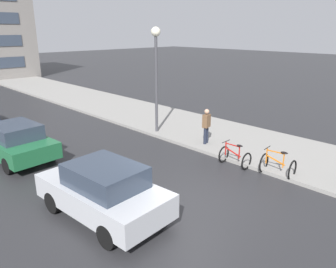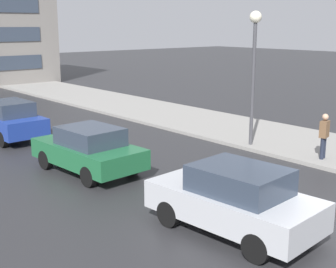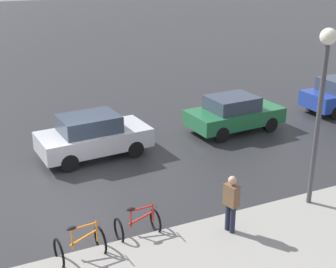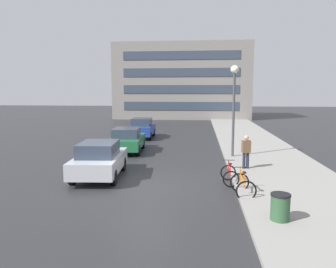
{
  "view_description": "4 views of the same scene",
  "coord_description": "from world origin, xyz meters",
  "px_view_note": "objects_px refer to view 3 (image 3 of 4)",
  "views": [
    {
      "loc": [
        -6.73,
        -5.97,
        5.12
      ],
      "look_at": [
        1.73,
        2.72,
        1.24
      ],
      "focal_mm": 35.0,
      "sensor_mm": 36.0,
      "label": 1
    },
    {
      "loc": [
        -10.07,
        -5.48,
        4.73
      ],
      "look_at": [
        -0.78,
        5.31,
        1.41
      ],
      "focal_mm": 50.0,
      "sensor_mm": 36.0,
      "label": 2
    },
    {
      "loc": [
        13.44,
        -3.01,
        6.99
      ],
      "look_at": [
        -0.45,
        3.43,
        1.15
      ],
      "focal_mm": 50.0,
      "sensor_mm": 36.0,
      "label": 3
    },
    {
      "loc": [
        2.2,
        -12.74,
        3.86
      ],
      "look_at": [
        0.63,
        3.19,
        1.74
      ],
      "focal_mm": 35.0,
      "sensor_mm": 36.0,
      "label": 4
    }
  ],
  "objects_px": {
    "car_green": "(234,113)",
    "pedestrian": "(231,203)",
    "streetlamp": "(323,85)",
    "bicycle_nearest": "(80,245)",
    "car_silver": "(93,136)",
    "bicycle_second": "(138,224)"
  },
  "relations": [
    {
      "from": "car_green",
      "to": "pedestrian",
      "type": "relative_size",
      "value": 2.37
    },
    {
      "from": "bicycle_nearest",
      "to": "pedestrian",
      "type": "height_order",
      "value": "pedestrian"
    },
    {
      "from": "bicycle_nearest",
      "to": "car_silver",
      "type": "height_order",
      "value": "car_silver"
    },
    {
      "from": "bicycle_second",
      "to": "car_green",
      "type": "relative_size",
      "value": 0.27
    },
    {
      "from": "bicycle_second",
      "to": "pedestrian",
      "type": "distance_m",
      "value": 2.52
    },
    {
      "from": "bicycle_nearest",
      "to": "streetlamp",
      "type": "distance_m",
      "value": 7.6
    },
    {
      "from": "bicycle_nearest",
      "to": "car_silver",
      "type": "distance_m",
      "value": 6.42
    },
    {
      "from": "bicycle_nearest",
      "to": "streetlamp",
      "type": "xyz_separation_m",
      "value": [
        0.28,
        6.84,
        3.31
      ]
    },
    {
      "from": "streetlamp",
      "to": "car_silver",
      "type": "bearing_deg",
      "value": -143.27
    },
    {
      "from": "bicycle_nearest",
      "to": "pedestrian",
      "type": "distance_m",
      "value": 3.97
    },
    {
      "from": "pedestrian",
      "to": "streetlamp",
      "type": "xyz_separation_m",
      "value": [
        -0.34,
        2.96,
        2.73
      ]
    },
    {
      "from": "car_green",
      "to": "pedestrian",
      "type": "distance_m",
      "value": 8.13
    },
    {
      "from": "pedestrian",
      "to": "streetlamp",
      "type": "distance_m",
      "value": 4.04
    },
    {
      "from": "pedestrian",
      "to": "car_green",
      "type": "bearing_deg",
      "value": 147.05
    },
    {
      "from": "bicycle_nearest",
      "to": "pedestrian",
      "type": "relative_size",
      "value": 0.68
    },
    {
      "from": "car_green",
      "to": "streetlamp",
      "type": "distance_m",
      "value": 7.26
    },
    {
      "from": "car_silver",
      "to": "streetlamp",
      "type": "xyz_separation_m",
      "value": [
        6.33,
        4.73,
        2.9
      ]
    },
    {
      "from": "bicycle_nearest",
      "to": "car_silver",
      "type": "xyz_separation_m",
      "value": [
        -6.05,
        2.11,
        0.4
      ]
    },
    {
      "from": "bicycle_second",
      "to": "car_silver",
      "type": "xyz_separation_m",
      "value": [
        -5.72,
        0.48,
        0.43
      ]
    },
    {
      "from": "bicycle_second",
      "to": "pedestrian",
      "type": "xyz_separation_m",
      "value": [
        0.96,
        2.25,
        0.61
      ]
    },
    {
      "from": "car_green",
      "to": "streetlamp",
      "type": "xyz_separation_m",
      "value": [
        6.48,
        -1.46,
        2.94
      ]
    },
    {
      "from": "bicycle_nearest",
      "to": "bicycle_second",
      "type": "bearing_deg",
      "value": 101.72
    }
  ]
}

